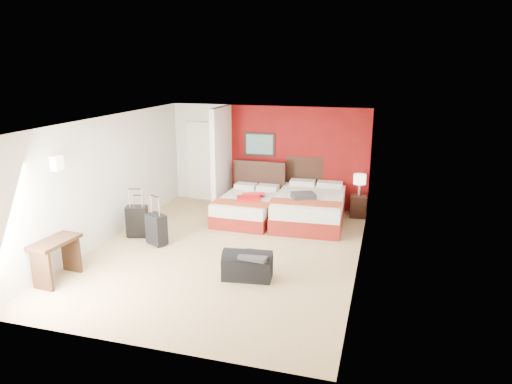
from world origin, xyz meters
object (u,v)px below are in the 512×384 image
(bed_left, at_px, (248,208))
(suitcase_black, at_px, (137,222))
(table_lamp, at_px, (359,185))
(duffel_bag, at_px, (247,267))
(suitcase_charcoal, at_px, (157,230))
(nightstand, at_px, (358,206))
(suitcase_navy, at_px, (140,222))
(bed_right, at_px, (310,209))
(red_suitcase_open, at_px, (251,197))
(desk, at_px, (57,260))

(bed_left, relative_size, suitcase_black, 2.82)
(bed_left, height_order, table_lamp, table_lamp)
(bed_left, bearing_deg, duffel_bag, -71.85)
(table_lamp, relative_size, suitcase_charcoal, 0.84)
(nightstand, height_order, table_lamp, table_lamp)
(nightstand, relative_size, suitcase_charcoal, 0.85)
(suitcase_charcoal, bearing_deg, suitcase_navy, 167.33)
(bed_right, relative_size, red_suitcase_open, 2.95)
(bed_right, xyz_separation_m, red_suitcase_open, (-1.29, -0.30, 0.26))
(table_lamp, height_order, desk, table_lamp)
(suitcase_charcoal, bearing_deg, nightstand, 64.21)
(red_suitcase_open, relative_size, nightstand, 1.41)
(red_suitcase_open, distance_m, suitcase_navy, 2.50)
(suitcase_charcoal, bearing_deg, red_suitcase_open, 79.81)
(duffel_bag, distance_m, desk, 3.15)
(table_lamp, height_order, suitcase_black, table_lamp)
(red_suitcase_open, height_order, suitcase_navy, red_suitcase_open)
(bed_left, height_order, red_suitcase_open, red_suitcase_open)
(bed_left, relative_size, table_lamp, 3.53)
(suitcase_charcoal, relative_size, suitcase_navy, 1.31)
(bed_right, height_order, red_suitcase_open, bed_right)
(desk, bearing_deg, nightstand, 51.00)
(suitcase_black, distance_m, duffel_bag, 3.02)
(bed_left, relative_size, red_suitcase_open, 2.48)
(red_suitcase_open, xyz_separation_m, suitcase_charcoal, (-1.39, -1.89, -0.28))
(red_suitcase_open, bearing_deg, desk, -139.07)
(suitcase_charcoal, bearing_deg, desk, -87.80)
(table_lamp, relative_size, duffel_bag, 0.62)
(suitcase_navy, bearing_deg, bed_left, 12.94)
(table_lamp, bearing_deg, bed_left, -159.39)
(table_lamp, bearing_deg, red_suitcase_open, -156.47)
(red_suitcase_open, relative_size, duffel_bag, 0.88)
(suitcase_black, height_order, suitcase_navy, suitcase_black)
(suitcase_black, bearing_deg, desk, -112.84)
(suitcase_navy, distance_m, duffel_bag, 3.23)
(suitcase_navy, bearing_deg, desk, -116.09)
(suitcase_navy, bearing_deg, duffel_bag, -50.31)
(bed_right, bearing_deg, desk, -133.58)
(table_lamp, height_order, suitcase_navy, table_lamp)
(bed_right, bearing_deg, nightstand, 32.13)
(nightstand, relative_size, table_lamp, 1.01)
(red_suitcase_open, distance_m, nightstand, 2.55)
(bed_right, distance_m, red_suitcase_open, 1.35)
(bed_right, distance_m, suitcase_black, 3.79)
(suitcase_black, height_order, duffel_bag, suitcase_black)
(suitcase_navy, bearing_deg, table_lamp, 5.20)
(bed_right, bearing_deg, suitcase_charcoal, -143.50)
(bed_left, height_order, nightstand, bed_left)
(nightstand, height_order, suitcase_navy, nightstand)
(bed_right, distance_m, desk, 5.38)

